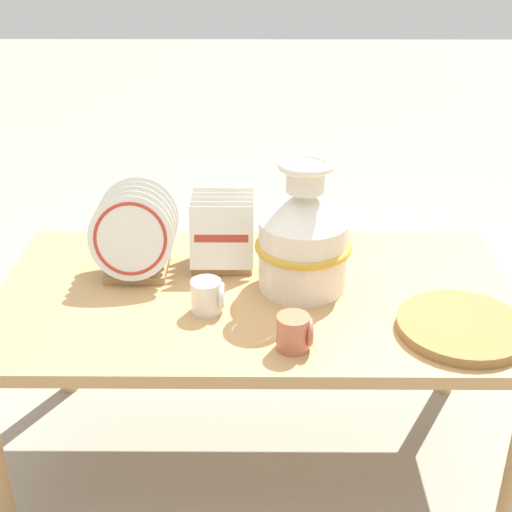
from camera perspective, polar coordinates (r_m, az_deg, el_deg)
ground_plane at (r=2.31m, az=0.00°, el=-15.70°), size 14.00×14.00×0.00m
display_table at (r=1.99m, az=0.00°, el=-4.45°), size 1.42×0.77×0.59m
ceramic_vase at (r=1.92m, az=3.82°, el=1.59°), size 0.26×0.26×0.37m
dish_rack_round_plates at (r=2.03m, az=-9.69°, el=1.44°), size 0.23×0.22×0.25m
dish_rack_square_plates at (r=2.08m, az=-2.68°, el=1.38°), size 0.18×0.20×0.20m
wicker_charger_stack at (r=1.85m, az=16.16°, el=-5.46°), size 0.32×0.32×0.03m
mug_terracotta_glaze at (r=1.71m, az=3.13°, el=-6.12°), size 0.09×0.08×0.09m
mug_cream_glaze at (r=1.85m, az=-3.87°, el=-3.21°), size 0.09×0.08×0.09m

